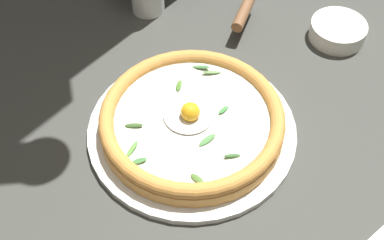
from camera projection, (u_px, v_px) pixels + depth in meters
The scene contains 5 objects.
ground_plane at pixel (172, 122), 0.87m from camera, with size 2.40×2.40×0.03m, color #3B3D38.
pizza_plate at pixel (192, 130), 0.84m from camera, with size 0.34×0.34×0.01m, color white.
pizza at pixel (192, 120), 0.82m from camera, with size 0.30×0.30×0.06m.
side_bowl at pixel (338, 31), 0.97m from camera, with size 0.11×0.11×0.03m, color white.
pizza_cutter at pixel (247, 5), 0.99m from camera, with size 0.13×0.12×0.08m.
Camera 1 is at (-0.51, 0.19, 0.67)m, focal length 47.99 mm.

